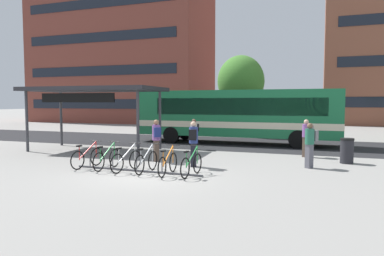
{
  "coord_description": "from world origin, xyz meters",
  "views": [
    {
      "loc": [
        5.57,
        -10.95,
        2.5
      ],
      "look_at": [
        -0.07,
        4.78,
        1.29
      ],
      "focal_mm": 33.52,
      "sensor_mm": 36.0,
      "label": 1
    }
  ],
  "objects_px": {
    "parked_bicycle_silver_3": "(146,162)",
    "parked_bicycle_green_5": "(192,165)",
    "parked_bicycle_green_1": "(107,159)",
    "commuter_grey_pack_2": "(306,135)",
    "parked_bicycle_white_2": "(126,161)",
    "parked_bicycle_orange_4": "(168,164)",
    "commuter_black_pack_3": "(193,141)",
    "street_tree_1": "(241,81)",
    "commuter_grey_pack_4": "(310,142)",
    "trash_bin": "(347,151)",
    "parked_bicycle_red_0": "(87,158)",
    "commuter_navy_pack_0": "(156,137)",
    "city_bus": "(235,114)",
    "commuter_black_pack_1": "(194,132)",
    "transit_shelter": "(94,91)"
  },
  "relations": [
    {
      "from": "parked_bicycle_silver_3",
      "to": "parked_bicycle_green_5",
      "type": "distance_m",
      "value": 1.72
    },
    {
      "from": "parked_bicycle_green_1",
      "to": "commuter_grey_pack_2",
      "type": "xyz_separation_m",
      "value": [
        6.89,
        5.66,
        0.61
      ]
    },
    {
      "from": "parked_bicycle_green_1",
      "to": "parked_bicycle_green_5",
      "type": "relative_size",
      "value": 1.0
    },
    {
      "from": "parked_bicycle_green_1",
      "to": "parked_bicycle_white_2",
      "type": "height_order",
      "value": "same"
    },
    {
      "from": "parked_bicycle_orange_4",
      "to": "commuter_black_pack_3",
      "type": "relative_size",
      "value": 0.98
    },
    {
      "from": "parked_bicycle_green_5",
      "to": "commuter_grey_pack_2",
      "type": "height_order",
      "value": "commuter_grey_pack_2"
    },
    {
      "from": "parked_bicycle_white_2",
      "to": "street_tree_1",
      "type": "distance_m",
      "value": 15.65
    },
    {
      "from": "commuter_grey_pack_4",
      "to": "trash_bin",
      "type": "bearing_deg",
      "value": 174.45
    },
    {
      "from": "parked_bicycle_green_1",
      "to": "commuter_grey_pack_2",
      "type": "distance_m",
      "value": 8.93
    },
    {
      "from": "parked_bicycle_red_0",
      "to": "commuter_navy_pack_0",
      "type": "bearing_deg",
      "value": -33.58
    },
    {
      "from": "street_tree_1",
      "to": "commuter_navy_pack_0",
      "type": "bearing_deg",
      "value": -93.72
    },
    {
      "from": "commuter_navy_pack_0",
      "to": "parked_bicycle_white_2",
      "type": "bearing_deg",
      "value": 141.09
    },
    {
      "from": "parked_bicycle_orange_4",
      "to": "parked_bicycle_green_5",
      "type": "height_order",
      "value": "same"
    },
    {
      "from": "trash_bin",
      "to": "commuter_grey_pack_4",
      "type": "bearing_deg",
      "value": -131.25
    },
    {
      "from": "city_bus",
      "to": "parked_bicycle_green_5",
      "type": "height_order",
      "value": "city_bus"
    },
    {
      "from": "parked_bicycle_green_1",
      "to": "commuter_black_pack_1",
      "type": "height_order",
      "value": "commuter_black_pack_1"
    },
    {
      "from": "parked_bicycle_silver_3",
      "to": "transit_shelter",
      "type": "bearing_deg",
      "value": 50.36
    },
    {
      "from": "trash_bin",
      "to": "street_tree_1",
      "type": "bearing_deg",
      "value": 122.09
    },
    {
      "from": "commuter_grey_pack_2",
      "to": "commuter_black_pack_3",
      "type": "distance_m",
      "value": 5.74
    },
    {
      "from": "city_bus",
      "to": "commuter_grey_pack_2",
      "type": "xyz_separation_m",
      "value": [
        4.29,
        -4.14,
        -0.78
      ]
    },
    {
      "from": "commuter_grey_pack_2",
      "to": "commuter_grey_pack_4",
      "type": "xyz_separation_m",
      "value": [
        0.23,
        -2.82,
        -0.0
      ]
    },
    {
      "from": "parked_bicycle_green_1",
      "to": "commuter_grey_pack_4",
      "type": "bearing_deg",
      "value": -66.52
    },
    {
      "from": "parked_bicycle_red_0",
      "to": "commuter_black_pack_1",
      "type": "distance_m",
      "value": 6.66
    },
    {
      "from": "commuter_navy_pack_0",
      "to": "street_tree_1",
      "type": "bearing_deg",
      "value": -39.91
    },
    {
      "from": "parked_bicycle_white_2",
      "to": "commuter_black_pack_1",
      "type": "height_order",
      "value": "commuter_black_pack_1"
    },
    {
      "from": "commuter_black_pack_1",
      "to": "commuter_navy_pack_0",
      "type": "bearing_deg",
      "value": 1.86
    },
    {
      "from": "city_bus",
      "to": "commuter_black_pack_3",
      "type": "distance_m",
      "value": 8.28
    },
    {
      "from": "parked_bicycle_green_5",
      "to": "commuter_grey_pack_4",
      "type": "relative_size",
      "value": 1.0
    },
    {
      "from": "commuter_black_pack_1",
      "to": "trash_bin",
      "type": "relative_size",
      "value": 1.57
    },
    {
      "from": "parked_bicycle_red_0",
      "to": "commuter_grey_pack_4",
      "type": "relative_size",
      "value": 1.0
    },
    {
      "from": "city_bus",
      "to": "parked_bicycle_orange_4",
      "type": "height_order",
      "value": "city_bus"
    },
    {
      "from": "commuter_navy_pack_0",
      "to": "commuter_black_pack_1",
      "type": "distance_m",
      "value": 4.12
    },
    {
      "from": "commuter_navy_pack_0",
      "to": "commuter_grey_pack_2",
      "type": "bearing_deg",
      "value": -95.88
    },
    {
      "from": "parked_bicycle_red_0",
      "to": "parked_bicycle_green_1",
      "type": "relative_size",
      "value": 0.99
    },
    {
      "from": "parked_bicycle_silver_3",
      "to": "commuter_grey_pack_2",
      "type": "relative_size",
      "value": 1.0
    },
    {
      "from": "parked_bicycle_red_0",
      "to": "street_tree_1",
      "type": "xyz_separation_m",
      "value": [
        2.73,
        15.05,
        3.65
      ]
    },
    {
      "from": "parked_bicycle_silver_3",
      "to": "parked_bicycle_red_0",
      "type": "bearing_deg",
      "value": 88.34
    },
    {
      "from": "parked_bicycle_silver_3",
      "to": "commuter_black_pack_1",
      "type": "relative_size",
      "value": 1.06
    },
    {
      "from": "parked_bicycle_white_2",
      "to": "commuter_black_pack_3",
      "type": "xyz_separation_m",
      "value": [
        1.99,
        1.65,
        0.64
      ]
    },
    {
      "from": "commuter_grey_pack_4",
      "to": "street_tree_1",
      "type": "xyz_separation_m",
      "value": [
        -5.29,
        12.25,
        3.04
      ]
    },
    {
      "from": "parked_bicycle_silver_3",
      "to": "transit_shelter",
      "type": "relative_size",
      "value": 0.24
    },
    {
      "from": "parked_bicycle_red_0",
      "to": "street_tree_1",
      "type": "relative_size",
      "value": 0.29
    },
    {
      "from": "parked_bicycle_green_1",
      "to": "parked_bicycle_white_2",
      "type": "distance_m",
      "value": 0.89
    },
    {
      "from": "parked_bicycle_green_1",
      "to": "parked_bicycle_silver_3",
      "type": "xyz_separation_m",
      "value": [
        1.66,
        -0.05,
        0.0
      ]
    },
    {
      "from": "commuter_navy_pack_0",
      "to": "commuter_black_pack_1",
      "type": "xyz_separation_m",
      "value": [
        0.23,
        4.12,
        -0.09
      ]
    },
    {
      "from": "parked_bicycle_green_5",
      "to": "trash_bin",
      "type": "height_order",
      "value": "trash_bin"
    },
    {
      "from": "parked_bicycle_red_0",
      "to": "parked_bicycle_orange_4",
      "type": "xyz_separation_m",
      "value": [
        3.45,
        -0.22,
        0.0
      ]
    },
    {
      "from": "commuter_black_pack_3",
      "to": "parked_bicycle_white_2",
      "type": "bearing_deg",
      "value": 116.81
    },
    {
      "from": "parked_bicycle_white_2",
      "to": "parked_bicycle_orange_4",
      "type": "distance_m",
      "value": 1.67
    },
    {
      "from": "commuter_black_pack_1",
      "to": "city_bus",
      "type": "bearing_deg",
      "value": 163.58
    }
  ]
}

